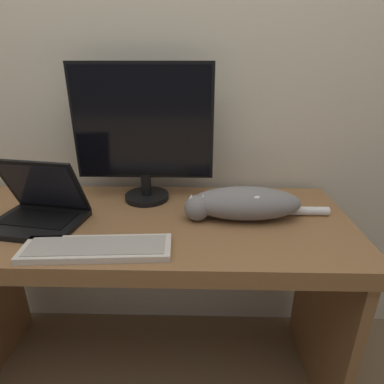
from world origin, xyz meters
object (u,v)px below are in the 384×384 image
cat (243,203)px  laptop (39,211)px  monitor (143,131)px  external_keyboard (97,248)px

cat → laptop: bearing=-175.3°
monitor → external_keyboard: 0.48m
monitor → laptop: size_ratio=1.62×
monitor → cat: 0.45m
monitor → external_keyboard: monitor is taller
monitor → external_keyboard: bearing=-102.9°
laptop → cat: 0.70m
external_keyboard → cat: size_ratio=0.85×
monitor → cat: bearing=-23.8°
laptop → external_keyboard: size_ratio=0.73×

